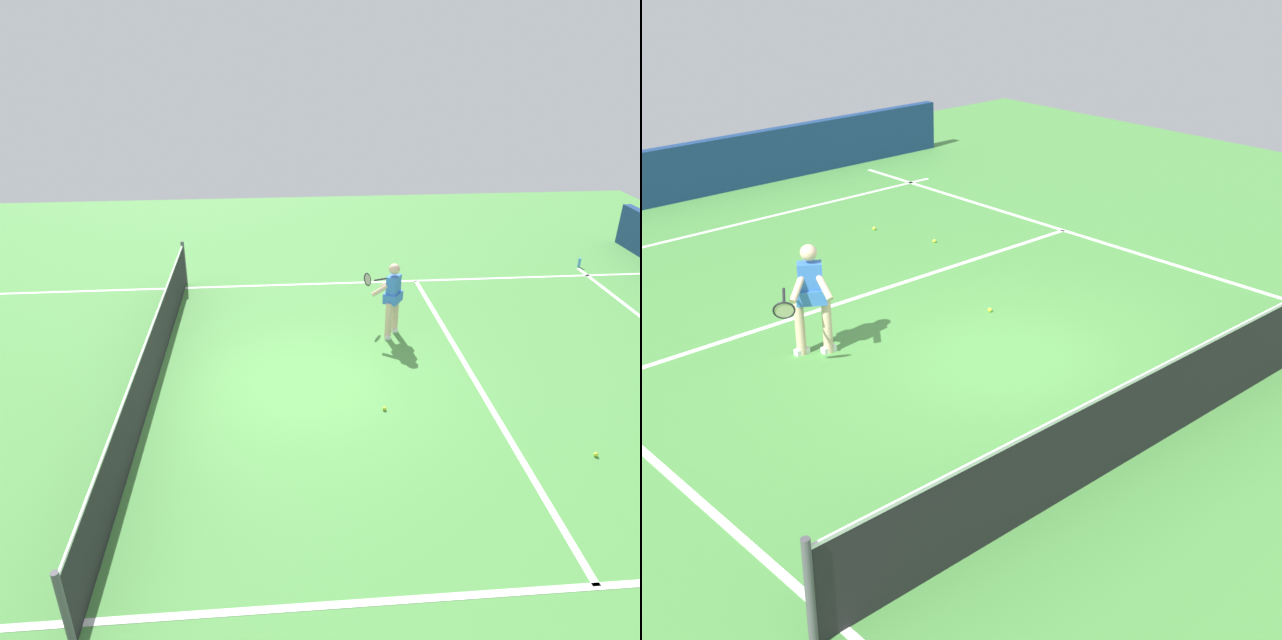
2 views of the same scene
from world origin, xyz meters
TOP-DOWN VIEW (x-y plane):
  - ground_plane at (0.00, 0.00)m, footprint 26.16×26.16m
  - court_back_wall at (0.00, -9.76)m, footprint 14.20×0.24m
  - baseline_marking at (0.00, -7.56)m, footprint 10.20×0.10m
  - service_line_marking at (0.00, -3.11)m, footprint 9.20×0.10m
  - sideline_left_marking at (-4.60, 0.00)m, footprint 0.10×18.13m
  - sideline_right_marking at (4.60, 0.00)m, footprint 0.10×18.13m
  - court_net at (0.00, 2.59)m, footprint 9.88×0.08m
  - tennis_player at (1.79, -1.93)m, footprint 1.08×0.77m
  - tennis_ball_near at (-0.93, -1.33)m, footprint 0.07×0.07m
  - tennis_ball_mid at (-2.37, -4.23)m, footprint 0.07×0.07m
  - tennis_ball_far at (-2.01, -5.53)m, footprint 0.07×0.07m

SIDE VIEW (x-z plane):
  - ground_plane at x=0.00m, z-range 0.00..0.00m
  - baseline_marking at x=0.00m, z-range 0.00..0.01m
  - service_line_marking at x=0.00m, z-range 0.00..0.01m
  - sideline_left_marking at x=-4.60m, z-range 0.00..0.01m
  - sideline_right_marking at x=4.60m, z-range 0.00..0.01m
  - tennis_ball_near at x=-0.93m, z-range 0.00..0.07m
  - tennis_ball_mid at x=-2.37m, z-range 0.00..0.07m
  - tennis_ball_far at x=-2.01m, z-range 0.00..0.07m
  - court_net at x=0.00m, z-range -0.03..1.05m
  - court_back_wall at x=0.00m, z-range 0.00..1.14m
  - tennis_player at x=1.79m, z-range 0.07..1.62m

